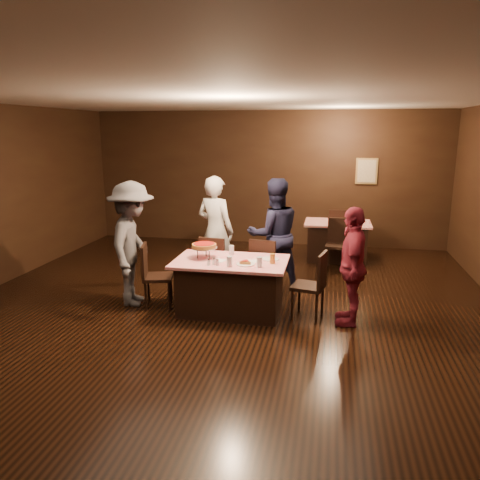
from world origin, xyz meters
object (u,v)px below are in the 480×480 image
main_table (231,286)px  glass_front_right (259,262)px  glass_front_left (230,261)px  glass_amber (272,259)px  diner_navy_hoodie (274,235)px  chair_end_right (308,285)px  chair_back_near (337,245)px  diner_red_shirt (352,266)px  pizza_stand (204,246)px  chair_back_far (337,230)px  chair_far_left (216,264)px  diner_grey_knit (132,244)px  chair_end_left (158,276)px  diner_white_jacket (215,231)px  glass_back (232,250)px  chair_far_right (266,267)px  plate_empty (271,259)px  back_table (337,241)px

main_table → glass_front_right: bearing=-29.1°
glass_front_left → glass_amber: same height
diner_navy_hoodie → chair_end_right: bearing=96.1°
chair_back_near → diner_red_shirt: diner_red_shirt is taller
diner_red_shirt → pizza_stand: 2.09m
pizza_stand → glass_front_right: pizza_stand is taller
chair_end_right → main_table: bearing=-77.5°
diner_red_shirt → pizza_stand: bearing=-92.9°
chair_back_far → diner_navy_hoodie: size_ratio=0.52×
chair_far_left → diner_grey_knit: bearing=39.4°
chair_far_left → chair_end_left: same height
diner_white_jacket → pizza_stand: 1.16m
glass_front_left → glass_back: 0.61m
chair_far_right → chair_back_near: 2.04m
plate_empty → glass_back: (-0.60, 0.15, 0.06)m
chair_far_left → glass_front_right: (0.85, -1.00, 0.37)m
plate_empty → glass_amber: bearing=-76.0°
diner_navy_hoodie → glass_front_right: bearing=66.2°
chair_far_right → chair_end_right: size_ratio=1.00×
diner_white_jacket → plate_empty: (1.07, -1.05, -0.14)m
diner_grey_knit → plate_empty: 2.06m
diner_navy_hoodie → chair_back_near: bearing=-150.6°
chair_end_left → chair_back_near: (2.61, 2.46, 0.00)m
back_table → diner_grey_knit: 4.37m
glass_front_right → chair_end_left: bearing=170.8°
pizza_stand → glass_front_left: size_ratio=2.71×
chair_far_right → chair_back_far: size_ratio=1.00×
main_table → plate_empty: bearing=15.3°
chair_end_right → glass_front_right: 0.79m
glass_front_right → glass_front_left: bearing=-172.9°
chair_back_far → diner_red_shirt: size_ratio=0.59×
back_table → chair_far_right: bearing=-114.8°
diner_navy_hoodie → glass_amber: bearing=73.3°
chair_back_far → glass_front_left: size_ratio=6.79×
main_table → chair_far_left: size_ratio=1.68×
chair_far_right → glass_front_right: bearing=101.8°
chair_back_near → plate_empty: size_ratio=3.80×
chair_end_left → diner_red_shirt: bearing=-106.8°
chair_far_right → diner_red_shirt: size_ratio=0.59×
chair_far_left → pizza_stand: bearing=96.8°
back_table → plate_empty: size_ratio=5.20×
back_table → glass_front_right: 3.60m
chair_far_right → chair_end_left: same height
plate_empty → glass_front_left: bearing=-138.0°
diner_white_jacket → glass_amber: diner_white_jacket is taller
glass_amber → diner_red_shirt: bearing=-2.1°
chair_end_right → plate_empty: size_ratio=3.80×
chair_end_left → back_table: bearing=-54.6°
chair_far_right → chair_end_right: 1.03m
chair_back_near → glass_front_right: 2.94m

